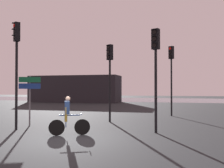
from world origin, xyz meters
The scene contains 9 objects.
ground_plane centered at (0.00, 0.00, 0.00)m, with size 120.00×120.00×0.00m, color black.
water_strip centered at (0.00, 35.07, 0.00)m, with size 80.00×16.00×0.01m, color slate.
distant_building centered at (-10.30, 25.07, 1.90)m, with size 13.02×4.00×3.79m, color black.
traffic_light_center centered at (0.24, 5.48, 3.14)m, with size 0.40×0.42×4.52m.
traffic_light_near_right centered at (3.14, 2.48, 3.17)m, with size 0.38×0.40×4.57m.
traffic_light_far_right centered at (3.66, 9.64, 3.42)m, with size 0.40×0.42×4.96m.
traffic_light_near_left centered at (-3.34, 1.72, 3.50)m, with size 0.41×0.42×5.09m.
direction_sign_post centered at (-3.40, 2.92, 1.79)m, with size 1.02×0.46×2.60m.
cyclist centered at (-0.35, 1.01, 0.82)m, with size 1.57×0.78×1.62m.
Camera 1 is at (4.03, -8.58, 1.94)m, focal length 40.00 mm.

